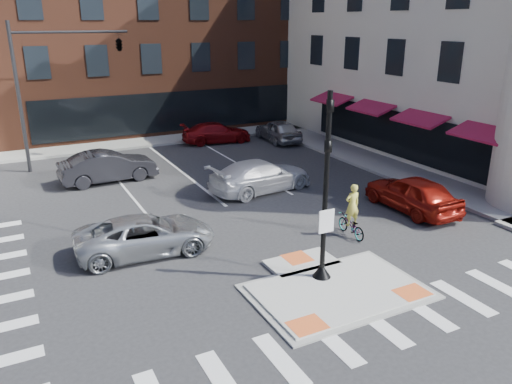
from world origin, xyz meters
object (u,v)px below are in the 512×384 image
red_sedan (412,193)px  white_pickup (261,176)px  silver_suv (146,235)px  bg_car_dark (108,166)px  bg_car_red (217,133)px  cyclist (351,219)px  bg_car_silver (278,130)px

red_sedan → white_pickup: bearing=-49.0°
silver_suv → red_sedan: size_ratio=1.06×
silver_suv → bg_car_dark: (0.57, 9.22, 0.12)m
red_sedan → bg_car_dark: bearing=-43.2°
red_sedan → bg_car_red: (-2.59, 15.93, -0.11)m
white_pickup → cyclist: bearing=177.2°
silver_suv → bg_car_silver: bearing=-40.6°
bg_car_silver → cyclist: 16.27m
bg_car_silver → bg_car_red: size_ratio=0.95×
cyclist → red_sedan: bearing=-163.2°
white_pickup → bg_car_dark: bg_car_dark is taller
white_pickup → bg_car_red: white_pickup is taller
red_sedan → cyclist: size_ratio=2.21×
red_sedan → cyclist: bearing=14.1°
bg_car_silver → bg_car_red: 4.26m
white_pickup → silver_suv: bearing=113.5°
bg_car_dark → red_sedan: bearing=-136.1°
bg_car_dark → bg_car_red: size_ratio=1.04×
silver_suv → bg_car_dark: 9.24m
red_sedan → white_pickup: 7.16m
silver_suv → red_sedan: bearing=-91.9°
bg_car_silver → white_pickup: bearing=58.8°
bg_car_silver → cyclist: size_ratio=2.12×
silver_suv → white_pickup: white_pickup is taller
silver_suv → bg_car_silver: size_ratio=1.10×
silver_suv → white_pickup: size_ratio=0.93×
silver_suv → bg_car_silver: (12.95, 13.13, 0.08)m
white_pickup → red_sedan: bearing=-147.3°
bg_car_dark → cyclist: (6.93, -11.42, -0.10)m
white_pickup → bg_car_red: 10.71m
bg_car_red → red_sedan: bearing=-163.8°
white_pickup → bg_car_red: bearing=-19.3°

